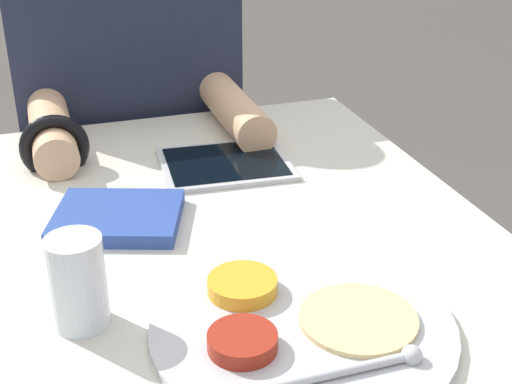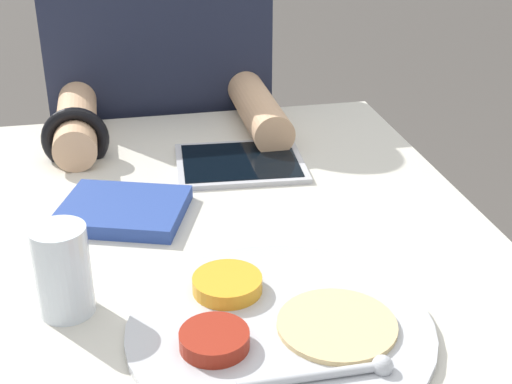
# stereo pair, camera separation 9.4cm
# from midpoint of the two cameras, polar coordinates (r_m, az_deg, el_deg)

# --- Properties ---
(thali_tray) EXTENTS (0.33, 0.33, 0.03)m
(thali_tray) POSITION_cam_midpoint_polar(r_m,az_deg,el_deg) (0.78, -0.05, -10.58)
(thali_tray) COLOR #B7BABF
(thali_tray) RESTS_ON dining_table
(red_notebook) EXTENTS (0.21, 0.19, 0.02)m
(red_notebook) POSITION_cam_midpoint_polar(r_m,az_deg,el_deg) (1.01, -13.63, -2.10)
(red_notebook) COLOR silver
(red_notebook) RESTS_ON dining_table
(tablet_device) EXTENTS (0.22, 0.18, 0.01)m
(tablet_device) POSITION_cam_midpoint_polar(r_m,az_deg,el_deg) (1.16, -4.81, 2.21)
(tablet_device) COLOR #B7B7BC
(tablet_device) RESTS_ON dining_table
(person_diner) EXTENTS (0.43, 0.47, 1.23)m
(person_diner) POSITION_cam_midpoint_polar(r_m,az_deg,el_deg) (1.56, -11.36, 0.75)
(person_diner) COLOR black
(person_diner) RESTS_ON ground_plane
(drinking_glass) EXTENTS (0.06, 0.06, 0.11)m
(drinking_glass) POSITION_cam_midpoint_polar(r_m,az_deg,el_deg) (0.80, -17.39, -7.00)
(drinking_glass) COLOR silver
(drinking_glass) RESTS_ON dining_table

